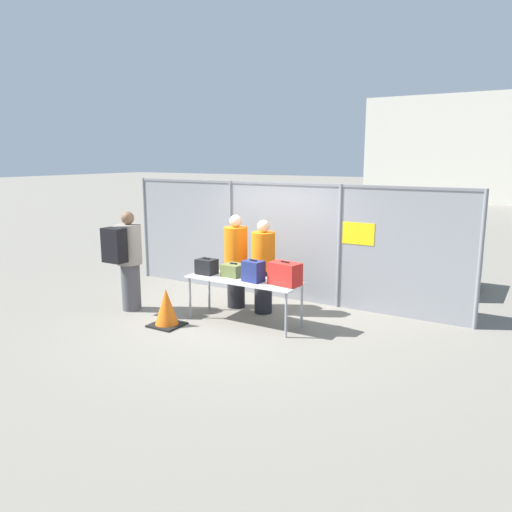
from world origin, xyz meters
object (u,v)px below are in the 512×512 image
(suitcase_black, at_px, (207,267))
(suitcase_olive, at_px, (234,270))
(suitcase_red, at_px, (285,274))
(suitcase_navy, at_px, (253,271))
(inspection_table, at_px, (244,283))
(security_worker_near, at_px, (263,265))
(traffic_cone, at_px, (166,308))
(utility_trailer, at_px, (394,265))
(traveler_hooded, at_px, (127,257))
(security_worker_far, at_px, (236,260))

(suitcase_black, relative_size, suitcase_olive, 0.94)
(suitcase_black, bearing_deg, suitcase_red, 1.51)
(suitcase_navy, xyz_separation_m, suitcase_red, (0.55, 0.08, 0.01))
(inspection_table, xyz_separation_m, security_worker_near, (-0.00, 0.65, 0.17))
(suitcase_red, height_order, security_worker_near, security_worker_near)
(security_worker_near, bearing_deg, traffic_cone, 44.28)
(suitcase_navy, bearing_deg, traffic_cone, -148.46)
(utility_trailer, bearing_deg, traveler_hooded, -128.54)
(suitcase_olive, bearing_deg, security_worker_far, 120.02)
(inspection_table, distance_m, traffic_cone, 1.38)
(inspection_table, relative_size, utility_trailer, 0.45)
(suitcase_navy, bearing_deg, suitcase_black, 178.00)
(traveler_hooded, relative_size, security_worker_near, 1.08)
(suitcase_red, distance_m, traffic_cone, 2.09)
(traffic_cone, bearing_deg, security_worker_near, 54.92)
(suitcase_olive, xyz_separation_m, suitcase_navy, (0.49, -0.15, 0.07))
(suitcase_navy, height_order, traveler_hooded, traveler_hooded)
(suitcase_black, height_order, security_worker_near, security_worker_near)
(suitcase_black, xyz_separation_m, suitcase_navy, (0.99, -0.03, 0.04))
(inspection_table, relative_size, suitcase_olive, 5.60)
(traveler_hooded, distance_m, utility_trailer, 5.85)
(inspection_table, distance_m, suitcase_red, 0.80)
(traveler_hooded, bearing_deg, traffic_cone, -15.28)
(security_worker_far, height_order, traffic_cone, security_worker_far)
(traveler_hooded, distance_m, traffic_cone, 1.39)
(suitcase_red, distance_m, utility_trailer, 4.10)
(inspection_table, relative_size, traffic_cone, 3.14)
(inspection_table, distance_m, traveler_hooded, 2.28)
(suitcase_red, xyz_separation_m, traffic_cone, (-1.80, -0.84, -0.65))
(security_worker_near, distance_m, security_worker_far, 0.62)
(traveler_hooded, xyz_separation_m, security_worker_near, (2.20, 1.17, -0.13))
(traffic_cone, bearing_deg, utility_trailer, 63.09)
(security_worker_near, bearing_deg, suitcase_olive, 52.95)
(security_worker_far, bearing_deg, inspection_table, 103.01)
(suitcase_black, bearing_deg, inspection_table, 1.61)
(traveler_hooded, xyz_separation_m, traffic_cone, (1.17, -0.30, -0.71))
(suitcase_black, distance_m, traveler_hooded, 1.51)
(security_worker_far, bearing_deg, suitcase_black, 48.90)
(inspection_table, relative_size, security_worker_far, 1.15)
(suitcase_navy, bearing_deg, utility_trailer, 73.42)
(inspection_table, distance_m, security_worker_far, 0.95)
(suitcase_black, distance_m, utility_trailer, 4.63)
(suitcase_olive, xyz_separation_m, security_worker_near, (0.27, 0.55, 0.01))
(traffic_cone, bearing_deg, suitcase_navy, 31.54)
(suitcase_black, bearing_deg, traveler_hooded, -160.57)
(suitcase_black, height_order, suitcase_olive, suitcase_black)
(security_worker_near, bearing_deg, traveler_hooded, 17.42)
(suitcase_red, relative_size, security_worker_far, 0.31)
(suitcase_navy, distance_m, traffic_cone, 1.59)
(traveler_hooded, height_order, security_worker_near, traveler_hooded)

